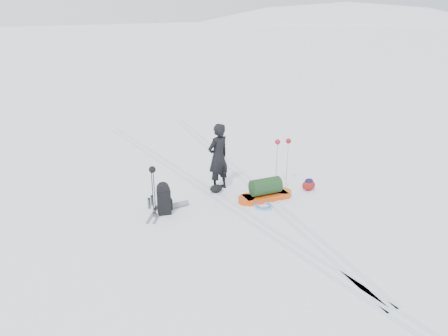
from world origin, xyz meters
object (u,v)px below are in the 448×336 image
at_px(pulk_sled, 265,191).
at_px(skier, 218,157).
at_px(expedition_rucksack, 166,199).
at_px(ski_poles_black, 153,176).

bearing_deg(pulk_sled, skier, 128.19).
xyz_separation_m(expedition_rucksack, ski_poles_black, (-0.35, -0.10, 0.74)).
bearing_deg(pulk_sled, ski_poles_black, 177.30).
height_order(pulk_sled, ski_poles_black, ski_poles_black).
relative_size(skier, expedition_rucksack, 2.10).
distance_m(pulk_sled, ski_poles_black, 3.18).
height_order(skier, expedition_rucksack, skier).
xyz_separation_m(skier, pulk_sled, (0.79, -1.24, -0.74)).
bearing_deg(ski_poles_black, skier, 43.50).
height_order(skier, ski_poles_black, skier).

